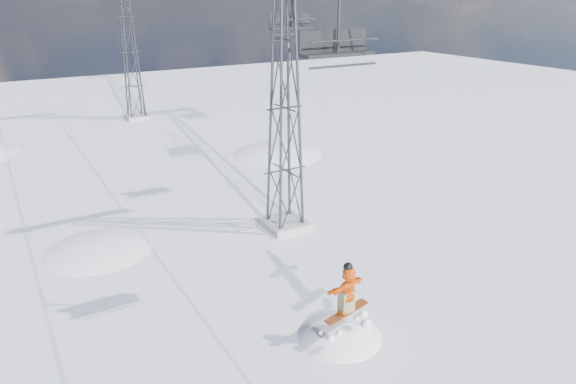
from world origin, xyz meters
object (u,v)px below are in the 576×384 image
(lift_chair_near, at_px, (336,45))
(lift_tower_near, at_px, (285,109))
(snowboarder_jump, at_px, (338,378))
(lift_tower_far, at_px, (130,52))

(lift_chair_near, bearing_deg, lift_tower_near, 71.59)
(lift_tower_near, relative_size, snowboarder_jump, 1.71)
(lift_tower_near, xyz_separation_m, snowboarder_jump, (-2.55, -7.78, -7.11))
(snowboarder_jump, xyz_separation_m, lift_chair_near, (0.35, 1.17, 10.32))
(lift_chair_near, bearing_deg, lift_tower_far, 86.02)
(lift_tower_near, height_order, snowboarder_jump, lift_tower_near)
(lift_tower_near, bearing_deg, lift_tower_far, 90.00)
(snowboarder_jump, bearing_deg, lift_chair_near, 73.47)
(snowboarder_jump, bearing_deg, lift_tower_far, 85.56)
(lift_tower_far, relative_size, lift_chair_near, 4.20)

